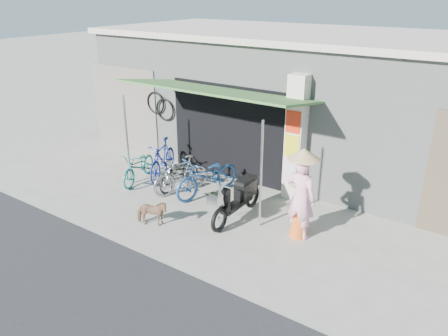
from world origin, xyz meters
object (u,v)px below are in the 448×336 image
Objects in this scene: bike_black at (180,173)px; bike_navy at (208,176)px; moped at (238,198)px; bike_silver at (181,175)px; bike_blue at (162,159)px; street_dog at (152,213)px; nun at (301,195)px; bike_teal at (139,166)px.

bike_black is 0.87m from bike_navy.
bike_silver is at bearing 169.66° from moped.
bike_blue reaches higher than street_dog.
street_dog is at bearing -78.52° from bike_navy.
bike_black reaches higher than street_dog.
bike_navy is 2.78m from nun.
bike_teal is at bearing 22.91° from street_dog.
nun is (4.35, -0.71, 0.42)m from bike_blue.
bike_black is 0.79× the size of bike_navy.
bike_navy is (1.99, 0.35, 0.08)m from bike_teal.
nun is (4.69, -0.16, 0.52)m from bike_teal.
bike_blue is 1.15× the size of bike_black.
bike_silver is at bearing -144.78° from bike_navy.
bike_black is at bearing -37.32° from bike_blue.
bike_silver is 1.76m from street_dog.
bike_navy is at bearing 2.07° from bike_black.
bike_teal reaches higher than street_dog.
street_dog is at bearing -56.09° from bike_teal.
nun reaches higher than bike_blue.
bike_silver is at bearing -42.51° from bike_black.
bike_black is 0.95× the size of bike_silver.
moped reaches higher than bike_blue.
bike_black is 0.79× the size of moped.
nun reaches higher than bike_teal.
bike_blue is 2.41× the size of street_dog.
bike_black is at bearing -5.25° from street_dog.
bike_navy is 1.37m from moped.
bike_teal is 0.83× the size of nun.
bike_silver reaches higher than street_dog.
bike_navy is 1.92m from street_dog.
moped is 1.52m from nun.
moped is (2.90, -0.77, -0.03)m from bike_blue.
nun reaches higher than bike_navy.
bike_silver is 2.20× the size of street_dog.
moped is (3.24, -0.22, 0.07)m from bike_teal.
bike_navy is 2.65× the size of street_dog.
bike_silver is at bearing -9.60° from street_dog.
bike_black is at bearing 165.26° from moped.
nun is (3.33, -0.27, 0.47)m from bike_silver.
nun reaches higher than bike_black.
bike_blue is 0.91× the size of bike_navy.
bike_navy is at bearing -30.45° from street_dog.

